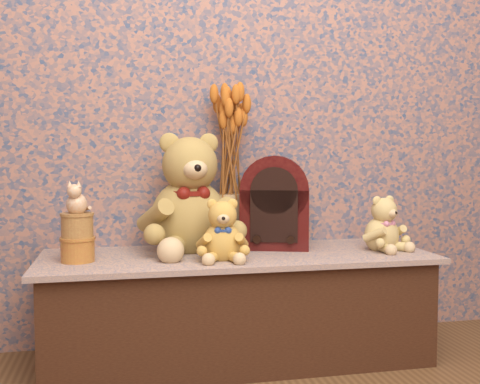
% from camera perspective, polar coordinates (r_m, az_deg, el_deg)
% --- Properties ---
extents(display_shelf, '(1.48, 0.54, 0.41)m').
position_cam_1_polar(display_shelf, '(2.22, -0.28, -11.48)').
color(display_shelf, '#384973').
rests_on(display_shelf, ground).
extents(teddy_large, '(0.44, 0.50, 0.50)m').
position_cam_1_polar(teddy_large, '(2.22, -5.20, 0.40)').
color(teddy_large, '#A68440').
rests_on(teddy_large, display_shelf).
extents(teddy_medium, '(0.21, 0.25, 0.24)m').
position_cam_1_polar(teddy_medium, '(2.04, -1.80, -3.56)').
color(teddy_medium, '#B87C34').
rests_on(teddy_medium, display_shelf).
extents(teddy_small, '(0.25, 0.27, 0.23)m').
position_cam_1_polar(teddy_small, '(2.31, 14.14, -2.85)').
color(teddy_small, tan).
rests_on(teddy_small, display_shelf).
extents(cathedral_radio, '(0.32, 0.27, 0.38)m').
position_cam_1_polar(cathedral_radio, '(2.30, 3.56, -0.98)').
color(cathedral_radio, '#390A0B').
rests_on(cathedral_radio, display_shelf).
extents(ceramic_vase, '(0.17, 0.17, 0.22)m').
position_cam_1_polar(ceramic_vase, '(2.32, -1.08, -2.88)').
color(ceramic_vase, tan).
rests_on(ceramic_vase, display_shelf).
extents(dried_stalks, '(0.23, 0.23, 0.41)m').
position_cam_1_polar(dried_stalks, '(2.30, -1.09, 4.86)').
color(dried_stalks, '#BF621E').
rests_on(dried_stalks, ceramic_vase).
extents(biscuit_tin_lower, '(0.13, 0.13, 0.08)m').
position_cam_1_polar(biscuit_tin_lower, '(2.09, -16.08, -5.64)').
color(biscuit_tin_lower, gold).
rests_on(biscuit_tin_lower, display_shelf).
extents(biscuit_tin_upper, '(0.12, 0.12, 0.09)m').
position_cam_1_polar(biscuit_tin_upper, '(2.07, -16.12, -3.31)').
color(biscuit_tin_upper, tan).
rests_on(biscuit_tin_upper, biscuit_tin_lower).
extents(cat_figurine, '(0.10, 0.11, 0.12)m').
position_cam_1_polar(cat_figurine, '(2.06, -16.18, -0.48)').
color(cat_figurine, silver).
rests_on(cat_figurine, biscuit_tin_upper).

